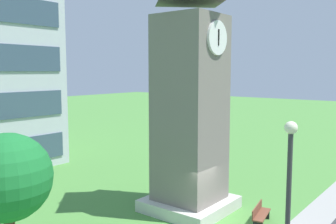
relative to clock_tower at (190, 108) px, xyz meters
name	(u,v)px	position (x,y,z in m)	size (l,w,h in m)	color
clock_tower	(190,108)	(0.00, 0.00, 0.00)	(3.95, 3.95, 11.72)	slate
park_bench	(260,214)	(0.57, -3.63, -4.83)	(1.86, 0.84, 0.88)	brown
street_lamp	(288,198)	(-5.18, -6.98, -1.72)	(0.36, 0.36, 5.74)	#333338
tree_near_tower	(7,178)	(-8.40, 2.34, -2.10)	(3.31, 3.31, 4.86)	#513823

